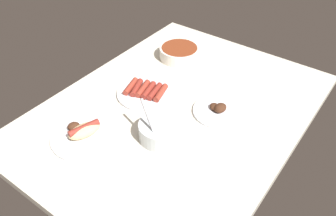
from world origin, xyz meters
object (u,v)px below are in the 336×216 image
plate_hotdog_assembled (85,133)px  bowl_chili (179,52)px  bowl_coleslaw (161,130)px  plate_sausages (146,92)px  plate_grilled_meat (219,110)px

plate_hotdog_assembled → bowl_chili: size_ratio=1.32×
plate_hotdog_assembled → bowl_chili: 63.89cm
bowl_coleslaw → plate_sausages: 26.39cm
bowl_coleslaw → plate_sausages: size_ratio=0.67×
plate_grilled_meat → bowl_coleslaw: (24.17, -9.87, 2.52)cm
plate_grilled_meat → plate_hotdog_assembled: size_ratio=0.85×
plate_grilled_meat → bowl_coleslaw: size_ratio=1.32×
bowl_coleslaw → plate_sausages: bowl_coleslaw is taller
plate_hotdog_assembled → plate_sausages: plate_hotdog_assembled is taller
plate_grilled_meat → bowl_chili: 42.63cm
plate_grilled_meat → plate_sausages: size_ratio=0.88×
plate_hotdog_assembled → bowl_coleslaw: bearing=126.0°
plate_hotdog_assembled → plate_sausages: size_ratio=1.04×
plate_sausages → bowl_coleslaw: bearing=51.0°
bowl_chili → plate_sausages: (31.35, 5.06, -1.86)cm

